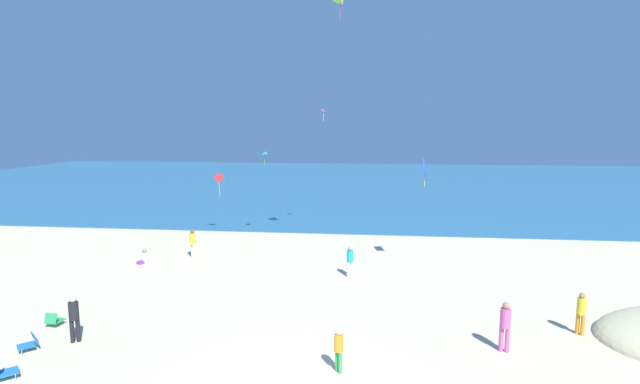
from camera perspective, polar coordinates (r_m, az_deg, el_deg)
ground_plane at (r=23.76m, az=0.86°, el=-10.89°), size 120.00×120.00×0.00m
ocean_water at (r=63.40m, az=4.32°, el=1.13°), size 120.00×60.00×0.05m
beach_chair_near_camera at (r=18.33m, az=-33.68°, el=-17.30°), size 0.88×0.87×0.65m
beach_chair_far_left at (r=19.95m, az=-31.36°, el=-15.11°), size 0.82×0.82×0.57m
beach_chair_far_right at (r=21.62m, az=-29.20°, el=-13.18°), size 0.57×0.65×0.57m
person_1 at (r=24.55m, az=3.60°, el=-8.01°), size 0.42×0.42×1.60m
person_2 at (r=17.99m, az=21.25°, el=-14.42°), size 0.45×0.45×1.76m
person_4 at (r=19.60m, az=-27.33°, el=-12.99°), size 0.47×0.47×1.71m
person_5 at (r=15.69m, az=2.25°, el=-18.08°), size 0.40×0.40×1.42m
person_6 at (r=28.75m, az=-20.27°, el=-7.40°), size 0.60×0.72×0.81m
person_7 at (r=28.81m, az=-14.97°, el=-5.74°), size 0.47×0.47×1.68m
person_8 at (r=20.52m, az=28.75°, el=-12.31°), size 0.45×0.45×1.61m
kite_blue at (r=25.53m, az=12.43°, el=2.64°), size 0.24×1.17×1.49m
kite_teal at (r=31.87m, az=-6.70°, el=4.64°), size 0.52×0.58×0.96m
kite_purple at (r=33.75m, az=0.47°, el=9.73°), size 0.40×0.45×0.91m
kite_red at (r=33.87m, az=-11.98°, el=1.58°), size 0.77×0.19×1.75m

